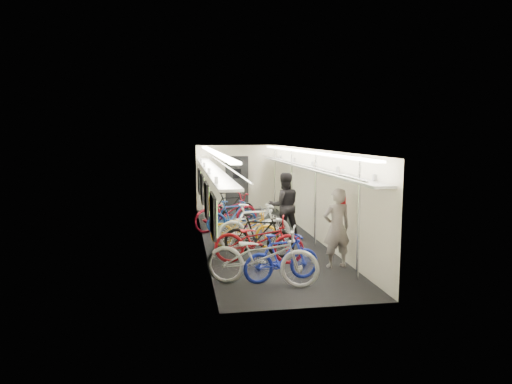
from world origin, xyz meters
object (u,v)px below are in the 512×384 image
object	(u,v)px
passenger_near	(337,228)
bicycle_1	(282,257)
backpack	(345,203)
bicycle_0	(262,256)
passenger_mid	(284,206)

from	to	relation	value
passenger_near	bicycle_1	bearing A→B (deg)	22.32
backpack	bicycle_0	bearing A→B (deg)	-150.61
bicycle_0	backpack	size ratio (longest dim) A/B	5.56
passenger_near	passenger_mid	size ratio (longest dim) A/B	0.94
bicycle_0	passenger_mid	distance (m)	3.92
bicycle_1	passenger_near	distance (m)	1.57
backpack	passenger_mid	bearing A→B (deg)	105.85
bicycle_0	passenger_mid	xyz separation A→B (m)	(1.26, 3.70, 0.34)
bicycle_0	passenger_mid	size ratio (longest dim) A/B	1.18
bicycle_0	passenger_near	bearing A→B (deg)	-42.29
bicycle_1	passenger_near	xyz separation A→B (m)	(1.34, 0.74, 0.38)
bicycle_1	passenger_mid	xyz separation A→B (m)	(0.85, 3.53, 0.43)
passenger_mid	backpack	bearing A→B (deg)	109.13
bicycle_1	backpack	xyz separation A→B (m)	(1.69, 1.23, 0.81)
bicycle_0	passenger_near	world-z (taller)	passenger_near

